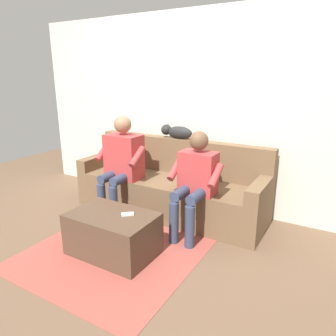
# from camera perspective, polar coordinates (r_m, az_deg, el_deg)

# --- Properties ---
(ground_plane) EXTENTS (8.00, 8.00, 0.00)m
(ground_plane) POSITION_cam_1_polar(r_m,az_deg,el_deg) (3.50, -5.42, -12.00)
(ground_plane) COLOR brown
(back_wall) EXTENTS (4.78, 0.06, 2.42)m
(back_wall) POSITION_cam_1_polar(r_m,az_deg,el_deg) (4.09, 3.63, 10.16)
(back_wall) COLOR beige
(back_wall) RESTS_ON ground
(couch) EXTENTS (2.37, 0.74, 0.89)m
(couch) POSITION_cam_1_polar(r_m,az_deg,el_deg) (3.92, 0.53, -3.79)
(couch) COLOR brown
(couch) RESTS_ON ground
(coffee_table) EXTENTS (0.82, 0.53, 0.41)m
(coffee_table) POSITION_cam_1_polar(r_m,az_deg,el_deg) (3.12, -10.00, -11.72)
(coffee_table) COLOR #4C3828
(coffee_table) RESTS_ON ground
(person_left_seated) EXTENTS (0.54, 0.53, 1.12)m
(person_left_seated) POSITION_cam_1_polar(r_m,az_deg,el_deg) (3.28, 4.94, -1.86)
(person_left_seated) COLOR #B23838
(person_left_seated) RESTS_ON ground
(person_right_seated) EXTENTS (0.58, 0.52, 1.21)m
(person_right_seated) POSITION_cam_1_polar(r_m,az_deg,el_deg) (3.81, -8.47, 1.53)
(person_right_seated) COLOR #B23838
(person_right_seated) RESTS_ON ground
(cat_on_backrest) EXTENTS (0.59, 0.13, 0.17)m
(cat_on_backrest) POSITION_cam_1_polar(r_m,az_deg,el_deg) (3.99, 1.52, 6.61)
(cat_on_backrest) COLOR black
(cat_on_backrest) RESTS_ON couch
(remote_white) EXTENTS (0.12, 0.11, 0.02)m
(remote_white) POSITION_cam_1_polar(r_m,az_deg,el_deg) (2.98, -7.38, -8.34)
(remote_white) COLOR white
(remote_white) RESTS_ON coffee_table
(floor_rug) EXTENTS (1.59, 1.85, 0.01)m
(floor_rug) POSITION_cam_1_polar(r_m,az_deg,el_deg) (3.31, -8.29, -13.88)
(floor_rug) COLOR #9E473D
(floor_rug) RESTS_ON ground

